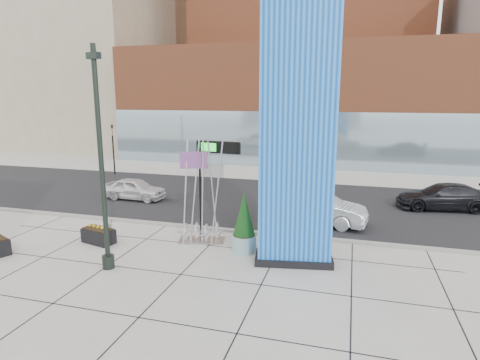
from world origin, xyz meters
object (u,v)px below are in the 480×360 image
(blue_pylon, at_px, (297,140))
(overhead_street_sign, at_px, (215,155))
(public_art_sculpture, at_px, (201,215))
(concrete_bollard, at_px, (108,230))
(lamp_post, at_px, (103,182))
(car_silver_mid, at_px, (317,208))
(car_white_west, at_px, (135,189))

(blue_pylon, distance_m, overhead_street_sign, 4.50)
(public_art_sculpture, relative_size, concrete_bollard, 7.43)
(concrete_bollard, height_order, overhead_street_sign, overhead_street_sign)
(lamp_post, relative_size, car_silver_mid, 1.67)
(blue_pylon, xyz_separation_m, concrete_bollard, (-8.69, 0.64, -4.47))
(concrete_bollard, bearing_deg, public_art_sculpture, 6.94)
(public_art_sculpture, distance_m, overhead_street_sign, 2.75)
(car_white_west, bearing_deg, overhead_street_sign, -123.21)
(public_art_sculpture, distance_m, car_white_west, 8.85)
(public_art_sculpture, xyz_separation_m, concrete_bollard, (-4.42, -0.54, -0.89))
(blue_pylon, bearing_deg, public_art_sculpture, 154.96)
(blue_pylon, height_order, public_art_sculpture, blue_pylon)
(public_art_sculpture, bearing_deg, concrete_bollard, 173.13)
(car_silver_mid, bearing_deg, public_art_sculpture, 139.00)
(lamp_post, height_order, car_white_west, lamp_post)
(blue_pylon, distance_m, concrete_bollard, 9.79)
(public_art_sculpture, relative_size, overhead_street_sign, 1.04)
(car_silver_mid, bearing_deg, blue_pylon, -175.82)
(public_art_sculpture, height_order, car_silver_mid, public_art_sculpture)
(concrete_bollard, distance_m, car_white_west, 6.72)
(overhead_street_sign, height_order, car_white_west, overhead_street_sign)
(blue_pylon, relative_size, car_silver_mid, 2.04)
(car_white_west, xyz_separation_m, car_silver_mid, (11.40, -1.84, 0.14))
(overhead_street_sign, bearing_deg, lamp_post, -114.81)
(blue_pylon, height_order, overhead_street_sign, blue_pylon)
(lamp_post, xyz_separation_m, public_art_sculpture, (2.37, 3.62, -2.12))
(concrete_bollard, distance_m, car_silver_mid, 10.18)
(public_art_sculpture, distance_m, car_silver_mid, 6.16)
(overhead_street_sign, xyz_separation_m, car_silver_mid, (4.33, 3.09, -2.99))
(lamp_post, relative_size, overhead_street_sign, 1.84)
(lamp_post, bearing_deg, blue_pylon, 20.19)
(overhead_street_sign, bearing_deg, concrete_bollard, -157.09)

